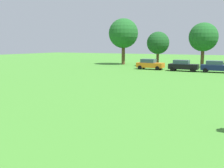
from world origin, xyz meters
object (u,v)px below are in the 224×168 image
parked_car_orange_0 (150,64)px  parked_car_black_1 (183,65)px  parked_car_navy_2 (216,67)px  tree_center (203,37)px  tree_left (158,43)px  tree_far_left (123,33)px

parked_car_orange_0 → parked_car_black_1: (5.39, -0.40, 0.00)m
parked_car_black_1 → parked_car_navy_2: bearing=2.1°
parked_car_orange_0 → tree_center: size_ratio=0.55×
parked_car_orange_0 → tree_left: size_ratio=0.68×
tree_far_left → tree_center: tree_far_left is taller
tree_center → tree_left: bearing=-167.4°
parked_car_orange_0 → tree_center: bearing=48.8°
parked_car_black_1 → tree_far_left: size_ratio=0.47×
parked_car_orange_0 → tree_left: (-0.67, 6.23, 3.41)m
tree_far_left → tree_left: tree_far_left is taller
parked_car_orange_0 → parked_car_navy_2: (10.09, -0.23, 0.00)m
tree_left → tree_center: tree_center is taller
parked_car_black_1 → tree_center: 9.55m
tree_left → tree_center: (7.60, 1.70, 0.98)m
parked_car_black_1 → tree_center: tree_center is taller
parked_car_black_1 → tree_center: bearing=79.5°
parked_car_navy_2 → tree_far_left: size_ratio=0.47×
parked_car_black_1 → parked_car_navy_2: (4.70, 0.17, 0.00)m
parked_car_navy_2 → tree_left: 13.00m
parked_car_black_1 → tree_left: (-6.06, 6.63, 3.41)m
tree_far_left → tree_center: size_ratio=1.18×
parked_car_navy_2 → tree_left: bearing=149.0°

